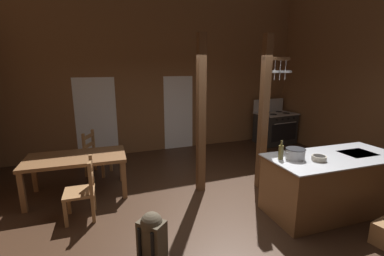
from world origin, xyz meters
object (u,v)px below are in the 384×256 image
(stove_range, at_px, (275,127))
(ladderback_chair_by_post, at_px, (96,154))
(ladderback_chair_near_window, at_px, (83,191))
(backpack, at_px, (152,234))
(bottle_tall_on_counter, at_px, (281,152))
(kitchen_island, at_px, (331,183))
(dining_table, at_px, (76,161))
(stockpot_on_counter, at_px, (295,154))
(mixing_bowl_on_counter, at_px, (319,158))

(stove_range, relative_size, ladderback_chair_by_post, 1.39)
(ladderback_chair_near_window, bearing_deg, stove_range, 23.81)
(stove_range, height_order, backpack, stove_range)
(ladderback_chair_by_post, height_order, bottle_tall_on_counter, bottle_tall_on_counter)
(ladderback_chair_by_post, bearing_deg, stove_range, 6.89)
(kitchen_island, xyz_separation_m, dining_table, (-3.85, 2.05, 0.18))
(stove_range, height_order, ladderback_chair_by_post, stove_range)
(kitchen_island, height_order, stove_range, stove_range)
(backpack, height_order, bottle_tall_on_counter, bottle_tall_on_counter)
(dining_table, bearing_deg, ladderback_chair_by_post, 70.16)
(ladderback_chair_by_post, distance_m, stockpot_on_counter, 4.05)
(bottle_tall_on_counter, bearing_deg, ladderback_chair_near_window, 160.49)
(stove_range, relative_size, stockpot_on_counter, 3.67)
(dining_table, height_order, bottle_tall_on_counter, bottle_tall_on_counter)
(kitchen_island, xyz_separation_m, stove_range, (1.70, 3.59, 0.02))
(kitchen_island, distance_m, stove_range, 3.97)
(dining_table, xyz_separation_m, ladderback_chair_by_post, (0.33, 0.91, -0.20))
(ladderback_chair_by_post, xyz_separation_m, stockpot_on_counter, (2.84, -2.84, 0.56))
(stockpot_on_counter, xyz_separation_m, bottle_tall_on_counter, (-0.22, 0.06, 0.03))
(kitchen_island, relative_size, dining_table, 1.26)
(backpack, distance_m, bottle_tall_on_counter, 2.19)
(backpack, bearing_deg, stockpot_on_counter, 4.16)
(dining_table, height_order, stockpot_on_counter, stockpot_on_counter)
(dining_table, bearing_deg, mixing_bowl_on_counter, -31.54)
(backpack, xyz_separation_m, stockpot_on_counter, (2.26, 0.16, 0.70))
(backpack, relative_size, stockpot_on_counter, 1.66)
(mixing_bowl_on_counter, bearing_deg, kitchen_island, 9.66)
(kitchen_island, relative_size, bottle_tall_on_counter, 7.56)
(stove_range, distance_m, bottle_tall_on_counter, 4.32)
(dining_table, xyz_separation_m, bottle_tall_on_counter, (2.95, -1.86, 0.40))
(bottle_tall_on_counter, bearing_deg, dining_table, 147.72)
(stockpot_on_counter, bearing_deg, backpack, -175.84)
(bottle_tall_on_counter, bearing_deg, stockpot_on_counter, -16.30)
(ladderback_chair_near_window, bearing_deg, mixing_bowl_on_counter, -20.66)
(dining_table, distance_m, backpack, 2.30)
(kitchen_island, relative_size, mixing_bowl_on_counter, 10.45)
(ladderback_chair_near_window, xyz_separation_m, bottle_tall_on_counter, (2.84, -1.01, 0.60))
(dining_table, relative_size, bottle_tall_on_counter, 5.99)
(dining_table, distance_m, mixing_bowl_on_counter, 4.06)
(ladderback_chair_by_post, relative_size, backpack, 1.59)
(ladderback_chair_by_post, xyz_separation_m, mixing_bowl_on_counter, (3.12, -3.03, 0.52))
(stove_range, relative_size, bottle_tall_on_counter, 4.53)
(kitchen_island, xyz_separation_m, bottle_tall_on_counter, (-0.90, 0.18, 0.58))
(ladderback_chair_by_post, bearing_deg, ladderback_chair_near_window, -97.14)
(dining_table, height_order, mixing_bowl_on_counter, mixing_bowl_on_counter)
(backpack, bearing_deg, ladderback_chair_by_post, 100.82)
(kitchen_island, distance_m, mixing_bowl_on_counter, 0.65)
(stove_range, distance_m, mixing_bowl_on_counter, 4.25)
(mixing_bowl_on_counter, bearing_deg, stockpot_on_counter, 145.92)
(dining_table, relative_size, backpack, 2.93)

